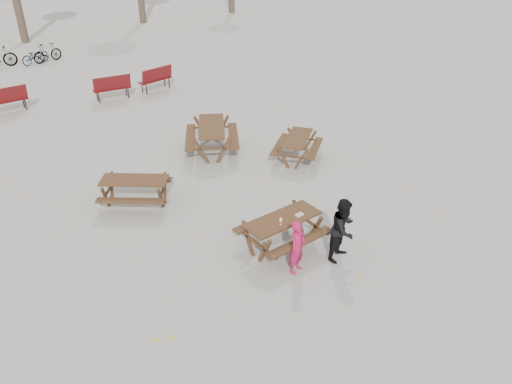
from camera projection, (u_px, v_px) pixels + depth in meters
ground at (282, 246)px, 11.62m from camera, size 80.00×80.00×0.00m
main_picnic_table at (283, 225)px, 11.33m from camera, size 1.80×1.45×0.78m
food_tray at (299, 215)px, 11.32m from camera, size 0.18×0.11×0.03m
bread_roll at (299, 213)px, 11.30m from camera, size 0.14×0.06×0.05m
soda_bottle at (281, 222)px, 10.97m from camera, size 0.07×0.07×0.17m
child at (297, 247)px, 10.53m from camera, size 0.53×0.43×1.25m
adult at (344, 229)px, 10.90m from camera, size 0.86×0.75×1.49m
picnic_table_east at (297, 148)px, 15.49m from camera, size 2.15×2.08×0.72m
picnic_table_north at (136, 192)px, 13.10m from camera, size 2.20×2.15×0.74m
picnic_table_far at (212, 138)px, 15.92m from camera, size 2.50×2.63×0.89m
park_bench_row at (59, 94)px, 19.45m from camera, size 9.70×1.64×1.03m
fallen_leaves at (237, 196)px, 13.61m from camera, size 11.00×11.00×0.01m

